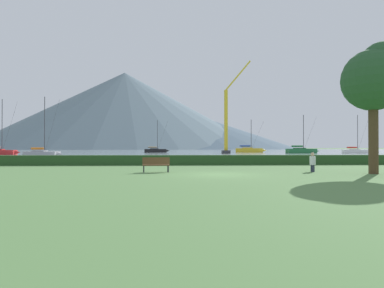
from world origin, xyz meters
TOP-DOWN VIEW (x-y plane):
  - ground_plane at (0.00, 0.00)m, footprint 1000.00×1000.00m
  - harbor_water at (0.00, 137.00)m, footprint 320.00×246.00m
  - hedge_line at (0.00, 11.00)m, footprint 80.00×1.20m
  - sailboat_slip_0 at (20.53, 84.15)m, footprint 9.49×3.99m
  - sailboat_slip_1 at (-38.51, 53.22)m, footprint 7.51×2.41m
  - sailboat_slip_2 at (31.03, 68.94)m, footprint 8.81×2.82m
  - sailboat_slip_3 at (-24.33, 38.31)m, footprint 6.64×2.96m
  - sailboat_slip_4 at (-7.96, 85.03)m, footprint 7.59×2.40m
  - sailboat_slip_5 at (44.26, 66.24)m, footprint 7.34×2.88m
  - park_bench_under_tree at (-3.74, 1.90)m, footprint 1.73×0.64m
  - person_seated_viewer at (6.29, 1.81)m, footprint 0.36×0.55m
  - park_tree at (9.35, -0.01)m, footprint 3.66×3.66m
  - dock_crane at (10.86, 66.30)m, footprint 7.36×2.00m
  - distant_hill_west_ridge at (-50.79, 322.16)m, footprint 271.95×271.95m
  - distant_hill_central_peak at (-14.57, 333.21)m, footprint 267.29×267.29m

SIDE VIEW (x-z plane):
  - ground_plane at x=0.00m, z-range 0.00..0.00m
  - harbor_water at x=0.00m, z-range 0.00..0.00m
  - hedge_line at x=0.00m, z-range 0.00..0.87m
  - park_bench_under_tree at x=-3.74m, z-range 0.06..1.01m
  - sailboat_slip_3 at x=-24.33m, z-range -4.41..5.53m
  - sailboat_slip_5 at x=44.26m, z-range -4.34..5.55m
  - sailboat_slip_4 at x=-7.96m, z-range -4.31..5.58m
  - sailboat_slip_1 at x=-38.51m, z-range -5.13..6.42m
  - person_seated_viewer at x=6.29m, z-range 0.06..1.31m
  - sailboat_slip_2 at x=31.03m, z-range -4.31..5.76m
  - sailboat_slip_0 at x=20.53m, z-range -4.24..5.77m
  - park_tree at x=9.35m, z-range 1.82..9.70m
  - dock_crane at x=10.86m, z-range -4.19..19.41m
  - distant_hill_central_peak at x=-14.57m, z-range 0.00..46.02m
  - distant_hill_west_ridge at x=-50.79m, z-range 0.00..75.20m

